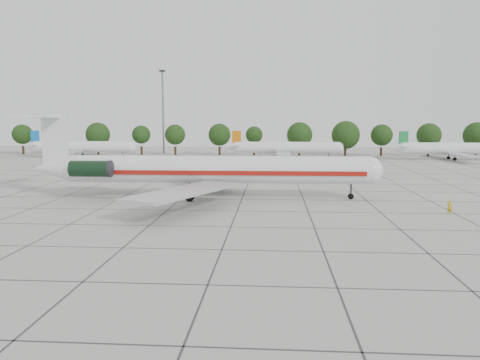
% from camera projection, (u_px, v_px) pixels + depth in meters
% --- Properties ---
extents(ground, '(260.00, 260.00, 0.00)m').
position_uv_depth(ground, '(237.00, 211.00, 52.85)').
color(ground, '#ABABA3').
rests_on(ground, ground).
extents(apron_joints, '(170.00, 170.00, 0.02)m').
position_uv_depth(apron_joints, '(245.00, 191.00, 67.69)').
color(apron_joints, '#383838').
rests_on(apron_joints, ground).
extents(main_airliner, '(46.33, 36.42, 10.86)m').
position_uv_depth(main_airliner, '(198.00, 169.00, 61.44)').
color(main_airliner, silver).
rests_on(main_airliner, ground).
extents(ground_crew, '(0.56, 0.37, 1.54)m').
position_uv_depth(ground_crew, '(449.00, 207.00, 50.96)').
color(ground_crew, '#C39A0B').
rests_on(ground_crew, ground).
extents(bg_airliner_b, '(28.24, 27.20, 7.40)m').
position_uv_depth(bg_airliner_b, '(82.00, 147.00, 129.13)').
color(bg_airliner_b, silver).
rests_on(bg_airliner_b, ground).
extents(bg_airliner_c, '(28.24, 27.20, 7.40)m').
position_uv_depth(bg_airliner_c, '(286.00, 148.00, 125.14)').
color(bg_airliner_c, silver).
rests_on(bg_airliner_c, ground).
extents(bg_airliner_d, '(28.24, 27.20, 7.40)m').
position_uv_depth(bg_airliner_d, '(455.00, 149.00, 120.83)').
color(bg_airliner_d, silver).
rests_on(bg_airliner_d, ground).
extents(tree_line, '(249.86, 8.44, 10.22)m').
position_uv_depth(tree_line, '(219.00, 135.00, 137.01)').
color(tree_line, '#332114').
rests_on(tree_line, ground).
extents(floodlight_mast, '(1.60, 1.60, 25.45)m').
position_uv_depth(floodlight_mast, '(163.00, 107.00, 144.16)').
color(floodlight_mast, slate).
rests_on(floodlight_mast, ground).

